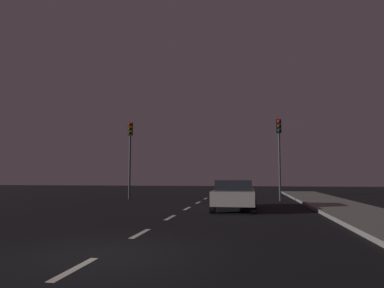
# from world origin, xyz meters

# --- Properties ---
(ground_plane) EXTENTS (80.00, 80.00, 0.00)m
(ground_plane) POSITION_xyz_m (0.00, 7.00, 0.00)
(ground_plane) COLOR black
(sidewalk_curb_right) EXTENTS (3.00, 40.00, 0.15)m
(sidewalk_curb_right) POSITION_xyz_m (7.50, 7.00, 0.07)
(sidewalk_curb_right) COLOR gray
(sidewalk_curb_right) RESTS_ON ground_plane
(lane_stripe_nearest) EXTENTS (0.16, 1.60, 0.01)m
(lane_stripe_nearest) POSITION_xyz_m (0.00, -1.20, 0.00)
(lane_stripe_nearest) COLOR silver
(lane_stripe_nearest) RESTS_ON ground_plane
(lane_stripe_second) EXTENTS (0.16, 1.60, 0.01)m
(lane_stripe_second) POSITION_xyz_m (0.00, 2.60, 0.00)
(lane_stripe_second) COLOR silver
(lane_stripe_second) RESTS_ON ground_plane
(lane_stripe_third) EXTENTS (0.16, 1.60, 0.01)m
(lane_stripe_third) POSITION_xyz_m (0.00, 6.40, 0.00)
(lane_stripe_third) COLOR silver
(lane_stripe_third) RESTS_ON ground_plane
(lane_stripe_fourth) EXTENTS (0.16, 1.60, 0.01)m
(lane_stripe_fourth) POSITION_xyz_m (0.00, 10.20, 0.00)
(lane_stripe_fourth) COLOR silver
(lane_stripe_fourth) RESTS_ON ground_plane
(lane_stripe_fifth) EXTENTS (0.16, 1.60, 0.01)m
(lane_stripe_fifth) POSITION_xyz_m (0.00, 14.00, 0.00)
(lane_stripe_fifth) COLOR silver
(lane_stripe_fifth) RESTS_ON ground_plane
(lane_stripe_sixth) EXTENTS (0.16, 1.60, 0.01)m
(lane_stripe_sixth) POSITION_xyz_m (0.00, 17.80, 0.00)
(lane_stripe_sixth) COLOR silver
(lane_stripe_sixth) RESTS_ON ground_plane
(lane_stripe_seventh) EXTENTS (0.16, 1.60, 0.01)m
(lane_stripe_seventh) POSITION_xyz_m (0.00, 21.60, 0.00)
(lane_stripe_seventh) COLOR silver
(lane_stripe_seventh) RESTS_ON ground_plane
(traffic_signal_left) EXTENTS (0.32, 0.38, 5.30)m
(traffic_signal_left) POSITION_xyz_m (-5.07, 16.14, 3.69)
(traffic_signal_left) COLOR #2D2D30
(traffic_signal_left) RESTS_ON ground_plane
(traffic_signal_right) EXTENTS (0.32, 0.38, 5.27)m
(traffic_signal_right) POSITION_xyz_m (4.99, 16.14, 3.67)
(traffic_signal_right) COLOR #2D2D30
(traffic_signal_right) RESTS_ON ground_plane
(car_stopped_ahead) EXTENTS (1.99, 4.47, 1.41)m
(car_stopped_ahead) POSITION_xyz_m (2.33, 9.84, 0.73)
(car_stopped_ahead) COLOR gray
(car_stopped_ahead) RESTS_ON ground_plane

